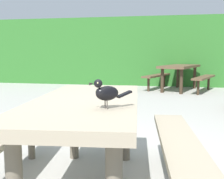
{
  "coord_description": "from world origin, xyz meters",
  "views": [
    {
      "loc": [
        0.68,
        -2.03,
        1.08
      ],
      "look_at": [
        0.32,
        -0.22,
        0.84
      ],
      "focal_mm": 45.24,
      "sensor_mm": 36.0,
      "label": 1
    }
  ],
  "objects": [
    {
      "name": "hedge_wall",
      "position": [
        0.0,
        8.53,
        1.15
      ],
      "size": [
        28.0,
        2.32,
        2.29
      ],
      "primitive_type": "cube",
      "color": "#2D6B28",
      "rests_on": "ground"
    },
    {
      "name": "picnic_table_foreground",
      "position": [
        0.08,
        -0.01,
        0.56
      ],
      "size": [
        1.85,
        1.88,
        0.74
      ],
      "color": "gray",
      "rests_on": "ground"
    },
    {
      "name": "bird_grackle",
      "position": [
        0.31,
        -0.37,
        0.84
      ],
      "size": [
        0.24,
        0.2,
        0.18
      ],
      "color": "black",
      "rests_on": "picnic_table_foreground"
    },
    {
      "name": "picnic_table_mid_left",
      "position": [
        1.0,
        6.42,
        0.56
      ],
      "size": [
        2.15,
        2.16,
        0.74
      ],
      "color": "brown",
      "rests_on": "ground"
    }
  ]
}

